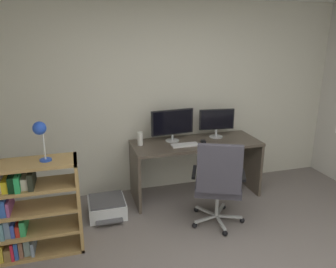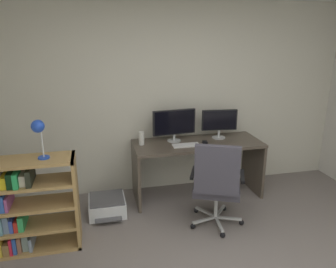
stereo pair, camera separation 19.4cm
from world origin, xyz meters
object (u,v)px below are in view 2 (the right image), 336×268
bookshelf (26,207)px  desk_lamp (38,130)px  computer_mouse (205,142)px  printer (107,205)px  monitor_main (174,123)px  desktop_speaker (141,138)px  office_chair (217,182)px  desk (197,156)px  keyboard (186,145)px  monitor_secondary (219,121)px

bookshelf → desk_lamp: size_ratio=2.52×
computer_mouse → printer: (-1.28, -0.13, -0.67)m
monitor_main → desktop_speaker: size_ratio=3.38×
office_chair → desk_lamp: desk_lamp is taller
printer → monitor_main: bearing=19.2°
desk → computer_mouse: (0.07, -0.08, 0.21)m
desk → office_chair: (-0.03, -0.80, -0.01)m
keyboard → monitor_secondary: bearing=23.3°
computer_mouse → desktop_speaker: desktop_speaker is taller
monitor_main → keyboard: bearing=-66.0°
monitor_main → monitor_secondary: bearing=0.0°
monitor_main → bookshelf: (-1.72, -0.84, -0.53)m
office_chair → printer: (-1.18, 0.60, -0.46)m
desk → monitor_secondary: bearing=19.3°
monitor_secondary → monitor_main: bearing=-180.0°
desktop_speaker → office_chair: 1.15m
keyboard → office_chair: (0.15, -0.70, -0.21)m
desk_lamp → office_chair: bearing=-2.6°
monitor_main → keyboard: 0.34m
computer_mouse → bookshelf: (-2.08, -0.65, -0.30)m
monitor_secondary → printer: size_ratio=0.91×
keyboard → bookshelf: size_ratio=0.35×
desk → desktop_speaker: size_ratio=9.82×
desk_lamp → printer: 1.40m
desk → desk_lamp: desk_lamp is taller
computer_mouse → office_chair: office_chair is taller
monitor_main → printer: size_ratio=1.09×
monitor_main → office_chair: bearing=-74.6°
bookshelf → printer: (0.80, 0.52, -0.37)m
desktop_speaker → bookshelf: size_ratio=0.18×
desk → office_chair: bearing=-92.4°
desk → desktop_speaker: 0.78m
bookshelf → printer: bookshelf is taller
desk → desk_lamp: bearing=-158.3°
keyboard → desk_lamp: bearing=-158.9°
office_chair → printer: bearing=153.1°
desk_lamp → computer_mouse: bearing=18.9°
bookshelf → monitor_main: bearing=26.0°
keyboard → bookshelf: bookshelf is taller
monitor_main → keyboard: (0.10, -0.22, -0.23)m
computer_mouse → bookshelf: 2.20m
monitor_main → computer_mouse: 0.47m
monitor_secondary → computer_mouse: size_ratio=4.77×
desk → printer: desk is taller
desktop_speaker → office_chair: office_chair is taller
monitor_secondary → printer: bearing=-168.2°
desktop_speaker → bookshelf: (-1.28, -0.79, -0.37)m
monitor_main → bookshelf: bearing=-154.0°
monitor_secondary → desktop_speaker: bearing=-177.4°
desktop_speaker → printer: (-0.48, -0.27, -0.74)m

